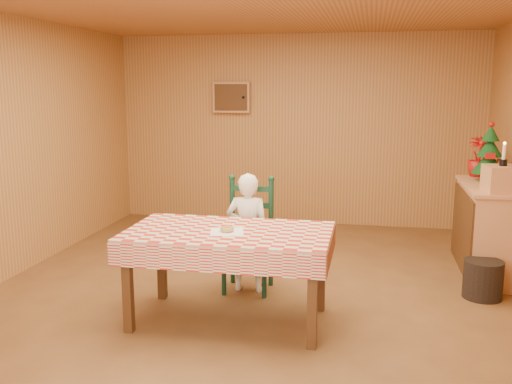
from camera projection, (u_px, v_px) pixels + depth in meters
ground at (252, 298)px, 5.23m from camera, size 6.00×6.00×0.00m
cabin_walls at (263, 95)px, 5.40m from camera, size 5.10×6.05×2.65m
dining_table at (229, 240)px, 4.59m from camera, size 1.66×0.96×0.77m
ladder_chair at (249, 237)px, 5.39m from camera, size 0.44×0.40×1.08m
seated_child at (248, 233)px, 5.32m from camera, size 0.41×0.27×1.12m
napkin at (227, 232)px, 4.53m from camera, size 0.31×0.31×0.00m
donut at (227, 229)px, 4.53m from camera, size 0.15×0.15×0.04m
shelf_unit at (488, 230)px, 5.82m from camera, size 0.54×1.24×0.93m
crate at (502, 179)px, 5.32m from camera, size 0.34×0.34×0.25m
christmas_tree at (489, 154)px, 5.92m from camera, size 0.34×0.34×0.62m
flower_arrangement at (479, 157)px, 6.23m from camera, size 0.29×0.29×0.43m
candle_set at (503, 159)px, 5.28m from camera, size 0.07×0.07×0.22m
storage_bin at (483, 279)px, 5.19m from camera, size 0.46×0.46×0.35m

